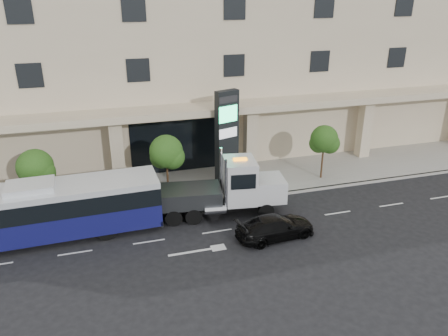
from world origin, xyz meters
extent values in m
plane|color=black|center=(0.00, 0.00, 0.00)|extent=(120.00, 120.00, 0.00)
cube|color=gray|center=(0.00, 5.00, 0.07)|extent=(120.00, 6.00, 0.15)
cube|color=gray|center=(0.00, 2.00, 0.07)|extent=(120.00, 0.30, 0.15)
cube|color=#C3AF92|center=(0.00, 15.50, 10.00)|extent=(60.00, 15.00, 20.00)
cube|color=#C3AF92|center=(0.00, 6.80, 5.20)|extent=(60.00, 2.80, 0.50)
cube|color=black|center=(0.00, 7.97, 2.15)|extent=(8.00, 0.12, 4.00)
cube|color=#C3AF92|center=(-5.00, 6.80, 2.60)|extent=(0.90, 0.90, 4.90)
cube|color=#C3AF92|center=(5.00, 6.80, 2.60)|extent=(0.90, 0.90, 4.90)
cube|color=#C3AF92|center=(15.00, 6.80, 2.60)|extent=(0.90, 0.90, 4.90)
cylinder|color=#422B19|center=(-10.00, 3.60, 1.55)|extent=(0.14, 0.14, 2.80)
sphere|color=#123F12|center=(-10.00, 3.60, 3.27)|extent=(2.20, 2.20, 2.20)
sphere|color=#123F12|center=(-9.65, 3.40, 2.95)|extent=(1.65, 1.65, 1.65)
sphere|color=#123F12|center=(-10.30, 3.80, 2.87)|extent=(1.54, 1.54, 1.54)
cylinder|color=#422B19|center=(-2.00, 3.60, 1.62)|extent=(0.14, 0.14, 2.94)
sphere|color=#123F12|center=(-2.00, 3.60, 3.43)|extent=(2.20, 2.20, 2.20)
sphere|color=#123F12|center=(-1.65, 3.40, 3.09)|extent=(1.65, 1.65, 1.65)
sphere|color=#123F12|center=(-2.30, 3.80, 3.01)|extent=(1.54, 1.54, 1.54)
cylinder|color=#422B19|center=(9.50, 3.60, 1.51)|extent=(0.14, 0.14, 2.73)
sphere|color=#123F12|center=(9.50, 3.60, 3.19)|extent=(2.00, 2.00, 2.00)
sphere|color=#123F12|center=(9.85, 3.40, 2.88)|extent=(1.50, 1.50, 1.50)
sphere|color=#123F12|center=(9.20, 3.80, 2.80)|extent=(1.40, 1.40, 1.40)
cylinder|color=black|center=(-6.27, -0.55, 0.57)|extent=(1.16, 0.38, 1.15)
cylinder|color=black|center=(-6.34, 1.86, 0.57)|extent=(1.16, 0.38, 1.15)
cube|color=#131456|center=(-9.98, 0.54, 1.09)|extent=(13.87, 3.29, 1.38)
cube|color=black|center=(-9.98, 0.54, 2.30)|extent=(13.87, 3.33, 1.03)
cube|color=silver|center=(-9.98, 0.54, 2.99)|extent=(13.87, 3.29, 0.34)
cube|color=silver|center=(-9.98, 0.54, 3.33)|extent=(2.58, 1.91, 0.34)
cube|color=#2D3033|center=(-3.14, 0.75, 0.52)|extent=(0.23, 2.87, 0.34)
cube|color=#2D3033|center=(0.83, 0.46, 0.75)|extent=(7.98, 2.02, 0.37)
cube|color=silver|center=(3.83, 0.04, 1.63)|extent=(2.14, 2.38, 1.40)
cube|color=silver|center=(4.75, -0.09, 1.63)|extent=(0.34, 1.86, 1.12)
cube|color=silver|center=(1.98, 0.30, 2.28)|extent=(2.17, 2.57, 2.70)
cube|color=black|center=(2.86, 0.18, 2.70)|extent=(0.38, 2.04, 1.12)
cylinder|color=silver|center=(0.82, -0.57, 2.52)|extent=(0.19, 0.19, 3.17)
cylinder|color=silver|center=(1.11, 1.46, 2.52)|extent=(0.19, 0.19, 3.17)
cube|color=#2D3033|center=(-1.16, 0.74, 1.44)|extent=(4.19, 2.76, 1.03)
cube|color=#2D3033|center=(-3.37, 1.05, 0.89)|extent=(1.51, 0.47, 0.21)
cube|color=#2D3033|center=(-3.93, 1.13, 0.51)|extent=(0.46, 1.69, 0.17)
cube|color=orange|center=(1.98, 0.30, 3.68)|extent=(0.88, 0.44, 0.13)
cylinder|color=black|center=(3.32, -0.88, 0.51)|extent=(1.06, 0.44, 1.03)
cylinder|color=black|center=(3.59, 1.06, 0.51)|extent=(1.06, 0.44, 1.03)
cylinder|color=black|center=(-1.11, -0.26, 0.51)|extent=(1.06, 0.44, 1.03)
cylinder|color=black|center=(-0.84, 1.68, 0.51)|extent=(1.06, 0.44, 1.03)
cylinder|color=black|center=(-2.31, -0.09, 0.51)|extent=(1.06, 0.44, 1.03)
cylinder|color=black|center=(-2.04, 1.85, 0.51)|extent=(1.06, 0.44, 1.03)
imported|color=black|center=(3.04, -3.05, 0.67)|extent=(4.83, 2.40, 1.35)
cube|color=black|center=(2.52, 4.90, 3.52)|extent=(1.78, 1.06, 6.75)
cube|color=#24DB86|center=(2.52, 4.59, 5.32)|extent=(1.41, 0.51, 1.12)
cube|color=silver|center=(2.52, 4.59, 3.97)|extent=(1.41, 0.51, 0.67)
cube|color=#262628|center=(2.52, 4.59, 6.34)|extent=(1.41, 0.51, 0.45)
camera|label=1|loc=(-5.92, -23.05, 13.33)|focal=35.00mm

